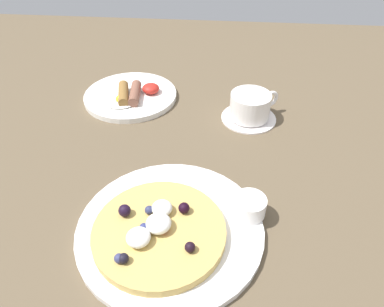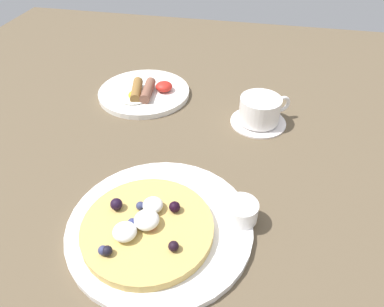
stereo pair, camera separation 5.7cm
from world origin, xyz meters
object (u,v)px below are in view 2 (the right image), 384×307
object	(u,v)px
syrup_ramekin	(241,211)
breakfast_plate	(144,93)
pancake_plate	(160,226)
coffee_saucer	(258,121)
coffee_cup	(260,109)

from	to	relation	value
syrup_ramekin	breakfast_plate	size ratio (longest dim) A/B	0.23
pancake_plate	coffee_saucer	bearing A→B (deg)	67.95
syrup_ramekin	coffee_saucer	bearing A→B (deg)	87.95
coffee_saucer	coffee_cup	distance (cm)	3.18
syrup_ramekin	breakfast_plate	world-z (taller)	syrup_ramekin
syrup_ramekin	coffee_saucer	distance (cm)	28.76
coffee_cup	coffee_saucer	bearing A→B (deg)	-148.94
pancake_plate	breakfast_plate	size ratio (longest dim) A/B	1.31
pancake_plate	breakfast_plate	xyz separation A→B (cm)	(-14.99, 38.74, 0.03)
coffee_saucer	coffee_cup	size ratio (longest dim) A/B	1.12
pancake_plate	coffee_cup	bearing A→B (deg)	67.82
coffee_saucer	coffee_cup	world-z (taller)	coffee_cup
breakfast_plate	coffee_saucer	bearing A→B (deg)	-12.88
coffee_saucer	pancake_plate	bearing A→B (deg)	-112.05
breakfast_plate	coffee_saucer	size ratio (longest dim) A/B	1.82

